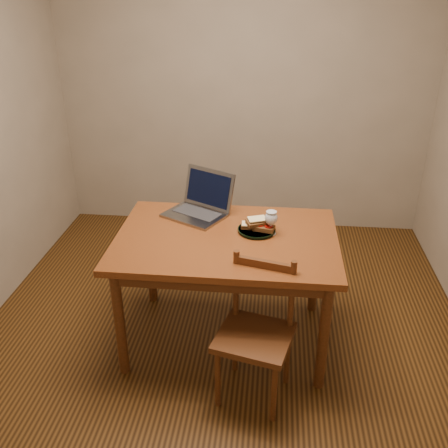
# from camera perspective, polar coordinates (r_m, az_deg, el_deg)

# --- Properties ---
(floor) EXTENTS (3.20, 3.20, 0.02)m
(floor) POSITION_cam_1_polar(r_m,az_deg,el_deg) (3.43, -0.05, -11.63)
(floor) COLOR black
(floor) RESTS_ON ground
(back_wall) EXTENTS (3.20, 0.02, 2.60)m
(back_wall) POSITION_cam_1_polar(r_m,az_deg,el_deg) (4.38, 2.23, 15.83)
(back_wall) COLOR gray
(back_wall) RESTS_ON floor
(front_wall) EXTENTS (3.20, 0.02, 2.60)m
(front_wall) POSITION_cam_1_polar(r_m,az_deg,el_deg) (1.38, -7.21, -9.85)
(front_wall) COLOR gray
(front_wall) RESTS_ON floor
(table) EXTENTS (1.30, 0.90, 0.74)m
(table) POSITION_cam_1_polar(r_m,az_deg,el_deg) (2.96, 0.28, -2.93)
(table) COLOR #50240D
(table) RESTS_ON floor
(chair) EXTENTS (0.46, 0.45, 0.41)m
(chair) POSITION_cam_1_polar(r_m,az_deg,el_deg) (2.70, 3.67, -11.68)
(chair) COLOR #3B220C
(chair) RESTS_ON floor
(plate) EXTENTS (0.23, 0.23, 0.02)m
(plate) POSITION_cam_1_polar(r_m,az_deg,el_deg) (2.98, 3.75, -0.72)
(plate) COLOR black
(plate) RESTS_ON table
(sandwich_cheese) EXTENTS (0.11, 0.07, 0.03)m
(sandwich_cheese) POSITION_cam_1_polar(r_m,az_deg,el_deg) (2.98, 3.05, -0.14)
(sandwich_cheese) COLOR #381E0C
(sandwich_cheese) RESTS_ON plate
(sandwich_tomato) EXTENTS (0.13, 0.10, 0.04)m
(sandwich_tomato) POSITION_cam_1_polar(r_m,az_deg,el_deg) (2.96, 4.59, -0.36)
(sandwich_tomato) COLOR #381E0C
(sandwich_tomato) RESTS_ON plate
(sandwich_top) EXTENTS (0.14, 0.12, 0.04)m
(sandwich_top) POSITION_cam_1_polar(r_m,az_deg,el_deg) (2.96, 3.79, 0.27)
(sandwich_top) COLOR #381E0C
(sandwich_top) RESTS_ON plate
(milk_glass) EXTENTS (0.08, 0.08, 0.15)m
(milk_glass) POSITION_cam_1_polar(r_m,az_deg,el_deg) (2.94, 5.39, 0.16)
(milk_glass) COLOR white
(milk_glass) RESTS_ON table
(laptop) EXTENTS (0.48, 0.46, 0.26)m
(laptop) POSITION_cam_1_polar(r_m,az_deg,el_deg) (3.20, -2.63, 2.47)
(laptop) COLOR slate
(laptop) RESTS_ON table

